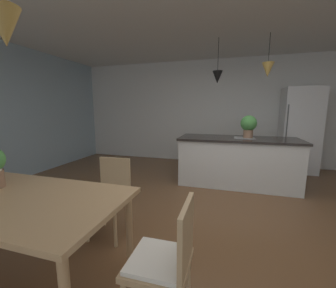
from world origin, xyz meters
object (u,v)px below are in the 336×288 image
object	(u,v)px
dining_table	(5,202)
chair_far_right	(110,194)
chair_kitchen_end	(166,259)
refrigerator	(299,130)
potted_plant_on_island	(249,125)
kitchen_island	(237,161)

from	to	relation	value
dining_table	chair_far_right	bearing A→B (deg)	61.86
chair_kitchen_end	refrigerator	bearing A→B (deg)	66.16
dining_table	chair_kitchen_end	bearing A→B (deg)	0.03
chair_far_right	potted_plant_on_island	size ratio (longest dim) A/B	2.07
dining_table	refrigerator	world-z (taller)	refrigerator
potted_plant_on_island	chair_kitchen_end	bearing A→B (deg)	-103.14
kitchen_island	potted_plant_on_island	bearing A→B (deg)	-0.00
dining_table	chair_kitchen_end	world-z (taller)	chair_kitchen_end
chair_far_right	chair_kitchen_end	bearing A→B (deg)	-42.08
chair_far_right	refrigerator	distance (m)	4.44
chair_kitchen_end	kitchen_island	size ratio (longest dim) A/B	0.40
dining_table	chair_kitchen_end	distance (m)	1.37
dining_table	chair_far_right	size ratio (longest dim) A/B	2.26
chair_far_right	refrigerator	xyz separation A→B (m)	(2.79, 3.42, 0.48)
chair_far_right	kitchen_island	distance (m)	2.55
chair_far_right	potted_plant_on_island	xyz separation A→B (m)	(1.60, 2.11, 0.67)
potted_plant_on_island	chair_far_right	bearing A→B (deg)	-127.14
kitchen_island	potted_plant_on_island	size ratio (longest dim) A/B	5.15
chair_far_right	kitchen_island	xyz separation A→B (m)	(1.43, 2.11, -0.01)
chair_kitchen_end	potted_plant_on_island	bearing A→B (deg)	76.86
dining_table	refrigerator	bearing A→B (deg)	52.74
potted_plant_on_island	refrigerator	bearing A→B (deg)	47.75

